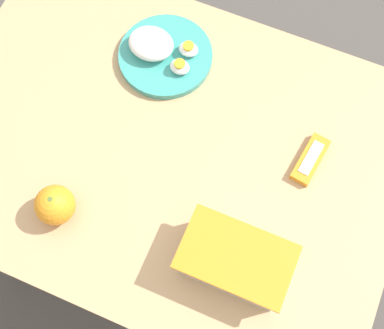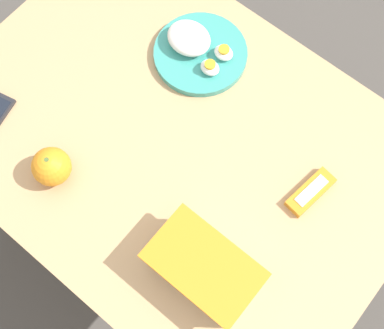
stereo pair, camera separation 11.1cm
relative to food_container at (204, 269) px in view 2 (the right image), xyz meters
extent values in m
plane|color=#4C4742|center=(0.23, -0.18, -0.81)|extent=(10.00, 10.00, 0.00)
cube|color=tan|center=(0.23, -0.18, -0.05)|extent=(1.03, 0.75, 0.03)
cylinder|color=#A07D56|center=(-0.23, -0.50, -0.44)|extent=(0.06, 0.06, 0.74)
cylinder|color=#A07D56|center=(0.68, -0.50, -0.44)|extent=(0.06, 0.06, 0.74)
cube|color=white|center=(0.00, 0.00, 0.00)|extent=(0.20, 0.12, 0.08)
cube|color=beige|center=(0.00, 0.00, -0.02)|extent=(0.18, 0.11, 0.04)
cube|color=orange|center=(0.00, 0.00, 0.04)|extent=(0.21, 0.13, 0.01)
ellipsoid|color=gray|center=(-0.05, -0.01, 0.00)|extent=(0.07, 0.06, 0.02)
ellipsoid|color=gray|center=(0.00, 0.01, 0.00)|extent=(0.05, 0.04, 0.02)
ellipsoid|color=gray|center=(0.05, 0.01, 0.00)|extent=(0.06, 0.06, 0.03)
sphere|color=orange|center=(0.37, 0.04, 0.00)|extent=(0.08, 0.08, 0.08)
cylinder|color=#4C662D|center=(0.37, 0.04, 0.04)|extent=(0.01, 0.01, 0.00)
cylinder|color=teal|center=(0.32, -0.38, -0.03)|extent=(0.22, 0.22, 0.02)
ellipsoid|color=white|center=(0.35, -0.38, 0.00)|extent=(0.10, 0.09, 0.04)
ellipsoid|color=white|center=(0.27, -0.41, -0.01)|extent=(0.05, 0.04, 0.02)
cylinder|color=#F4A823|center=(0.27, -0.41, 0.01)|extent=(0.02, 0.02, 0.01)
ellipsoid|color=white|center=(0.27, -0.36, -0.01)|extent=(0.05, 0.04, 0.02)
cylinder|color=#F4A823|center=(0.27, -0.36, 0.01)|extent=(0.02, 0.02, 0.01)
cube|color=orange|center=(-0.07, -0.27, -0.03)|extent=(0.06, 0.12, 0.02)
cube|color=white|center=(-0.07, -0.27, -0.02)|extent=(0.03, 0.08, 0.00)
camera|label=1|loc=(0.01, 0.20, 1.03)|focal=50.00mm
camera|label=2|loc=(-0.09, 0.14, 1.03)|focal=50.00mm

